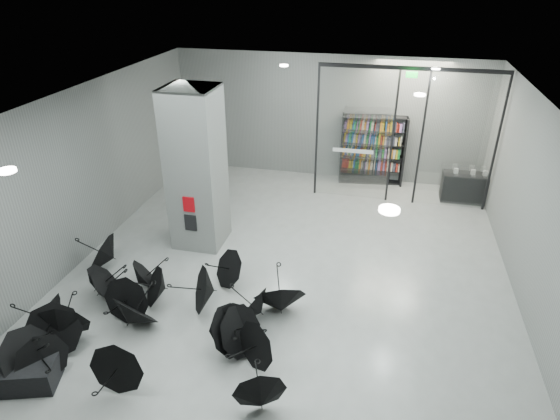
% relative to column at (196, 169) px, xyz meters
% --- Properties ---
extents(room, '(14.00, 14.02, 4.01)m').
position_rel_column_xyz_m(room, '(2.50, -2.00, 0.84)').
color(room, gray).
rests_on(room, ground).
extents(column, '(1.20, 1.20, 4.00)m').
position_rel_column_xyz_m(column, '(0.00, 0.00, 0.00)').
color(column, slate).
rests_on(column, ground).
extents(fire_cabinet, '(0.28, 0.04, 0.38)m').
position_rel_column_xyz_m(fire_cabinet, '(0.00, -0.62, -0.65)').
color(fire_cabinet, '#A50A07').
rests_on(fire_cabinet, column).
extents(info_panel, '(0.30, 0.03, 0.42)m').
position_rel_column_xyz_m(info_panel, '(0.00, -0.62, -1.15)').
color(info_panel, black).
rests_on(info_panel, column).
extents(exit_sign, '(0.30, 0.06, 0.15)m').
position_rel_column_xyz_m(exit_sign, '(4.90, 3.30, 1.82)').
color(exit_sign, '#0CE533').
rests_on(exit_sign, room).
extents(glass_partition, '(5.06, 0.08, 4.00)m').
position_rel_column_xyz_m(glass_partition, '(4.89, 3.50, 0.18)').
color(glass_partition, silver).
rests_on(glass_partition, ground).
extents(bench, '(1.52, 1.01, 0.45)m').
position_rel_column_xyz_m(bench, '(-1.34, -5.24, -1.77)').
color(bench, black).
rests_on(bench, ground).
extents(bookshelf, '(2.07, 0.67, 2.23)m').
position_rel_column_xyz_m(bookshelf, '(4.03, 4.75, -0.88)').
color(bookshelf, black).
rests_on(bookshelf, ground).
extents(shop_counter, '(1.46, 0.60, 0.87)m').
position_rel_column_xyz_m(shop_counter, '(6.94, 3.98, -1.56)').
color(shop_counter, black).
rests_on(shop_counter, ground).
extents(umbrella_cluster, '(5.65, 4.57, 1.27)m').
position_rel_column_xyz_m(umbrella_cluster, '(0.33, -3.41, -1.69)').
color(umbrella_cluster, black).
rests_on(umbrella_cluster, ground).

